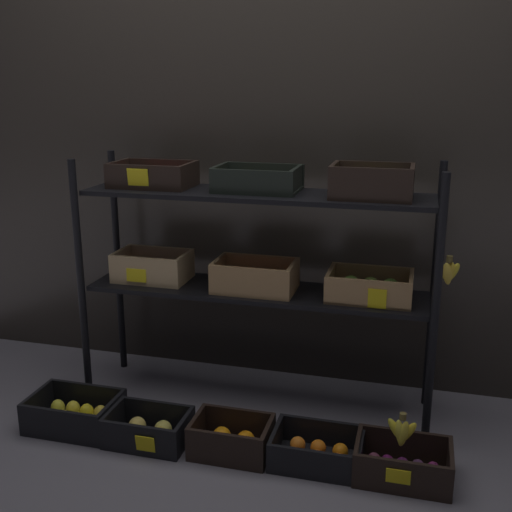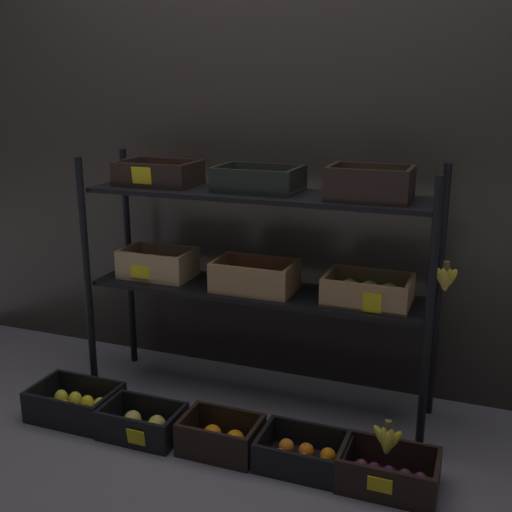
# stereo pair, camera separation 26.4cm
# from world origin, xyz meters

# --- Properties ---
(ground_plane) EXTENTS (10.00, 10.00, 0.00)m
(ground_plane) POSITION_xyz_m (0.00, 0.00, 0.00)
(ground_plane) COLOR slate
(storefront_wall) EXTENTS (3.87, 0.12, 1.93)m
(storefront_wall) POSITION_xyz_m (0.00, 0.37, 0.97)
(storefront_wall) COLOR #2D2823
(storefront_wall) RESTS_ON ground_plane
(display_rack) EXTENTS (1.58, 0.38, 1.08)m
(display_rack) POSITION_xyz_m (0.02, 0.00, 0.75)
(display_rack) COLOR black
(display_rack) RESTS_ON ground_plane
(crate_ground_lemon) EXTENTS (0.36, 0.25, 0.14)m
(crate_ground_lemon) POSITION_xyz_m (-0.67, -0.41, 0.05)
(crate_ground_lemon) COLOR black
(crate_ground_lemon) RESTS_ON ground_plane
(crate_ground_apple_gold) EXTENTS (0.32, 0.22, 0.13)m
(crate_ground_apple_gold) POSITION_xyz_m (-0.33, -0.43, 0.05)
(crate_ground_apple_gold) COLOR black
(crate_ground_apple_gold) RESTS_ON ground_plane
(crate_ground_orange) EXTENTS (0.30, 0.21, 0.14)m
(crate_ground_orange) POSITION_xyz_m (0.01, -0.42, 0.05)
(crate_ground_orange) COLOR black
(crate_ground_orange) RESTS_ON ground_plane
(crate_ground_tangerine) EXTENTS (0.34, 0.24, 0.12)m
(crate_ground_tangerine) POSITION_xyz_m (0.34, -0.40, 0.04)
(crate_ground_tangerine) COLOR black
(crate_ground_tangerine) RESTS_ON ground_plane
(crate_ground_plum) EXTENTS (0.34, 0.23, 0.13)m
(crate_ground_plum) POSITION_xyz_m (0.66, -0.42, 0.05)
(crate_ground_plum) COLOR black
(crate_ground_plum) RESTS_ON ground_plane
(banana_bunch_loose) EXTENTS (0.12, 0.05, 0.13)m
(banana_bunch_loose) POSITION_xyz_m (0.65, -0.42, 0.19)
(banana_bunch_loose) COLOR brown
(banana_bunch_loose) RESTS_ON crate_ground_plum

